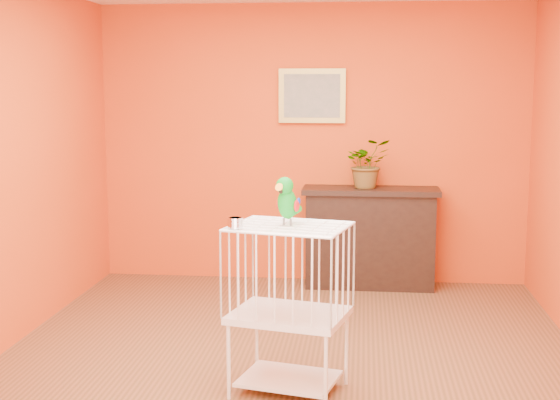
# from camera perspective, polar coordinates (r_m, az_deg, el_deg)

# --- Properties ---
(ground) EXTENTS (4.50, 4.50, 0.00)m
(ground) POSITION_cam_1_polar(r_m,az_deg,el_deg) (5.40, 0.64, -11.64)
(ground) COLOR brown
(ground) RESTS_ON ground
(room_shell) EXTENTS (4.50, 4.50, 4.50)m
(room_shell) POSITION_cam_1_polar(r_m,az_deg,el_deg) (5.08, 0.67, 5.39)
(room_shell) COLOR #D34513
(room_shell) RESTS_ON ground
(console_cabinet) EXTENTS (1.24, 0.45, 0.92)m
(console_cabinet) POSITION_cam_1_polar(r_m,az_deg,el_deg) (7.22, 6.59, -2.74)
(console_cabinet) COLOR black
(console_cabinet) RESTS_ON ground
(potted_plant) EXTENTS (0.52, 0.55, 0.35)m
(potted_plant) POSITION_cam_1_polar(r_m,az_deg,el_deg) (7.15, 6.39, 2.30)
(potted_plant) COLOR #26722D
(potted_plant) RESTS_ON console_cabinet
(framed_picture) EXTENTS (0.62, 0.04, 0.50)m
(framed_picture) POSITION_cam_1_polar(r_m,az_deg,el_deg) (7.28, 2.36, 7.62)
(framed_picture) COLOR #AE943E
(framed_picture) RESTS_ON room_shell
(birdcage) EXTENTS (0.77, 0.65, 1.03)m
(birdcage) POSITION_cam_1_polar(r_m,az_deg,el_deg) (4.72, 0.66, -7.81)
(birdcage) COLOR white
(birdcage) RESTS_ON ground
(feed_cup) EXTENTS (0.09, 0.09, 0.06)m
(feed_cup) POSITION_cam_1_polar(r_m,az_deg,el_deg) (4.51, -3.28, -1.68)
(feed_cup) COLOR silver
(feed_cup) RESTS_ON birdcage
(parrot) EXTENTS (0.17, 0.26, 0.29)m
(parrot) POSITION_cam_1_polar(r_m,az_deg,el_deg) (4.61, 0.52, -0.02)
(parrot) COLOR #59544C
(parrot) RESTS_ON birdcage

